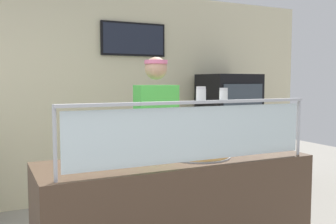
{
  "coord_description": "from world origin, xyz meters",
  "views": [
    {
      "loc": [
        -0.24,
        -2.15,
        1.54
      ],
      "look_at": [
        0.98,
        0.39,
        1.3
      ],
      "focal_mm": 40.12,
      "sensor_mm": 36.0,
      "label": 1
    }
  ],
  "objects_px": {
    "parmesan_shaker": "(201,95)",
    "pizza_tray": "(199,155)",
    "drink_fridge": "(228,133)",
    "pizza_server": "(202,152)",
    "pepper_flake_shaker": "(223,95)",
    "worker_figure": "(157,138)"
  },
  "relations": [
    {
      "from": "parmesan_shaker",
      "to": "pizza_tray",
      "type": "bearing_deg",
      "value": 61.79
    },
    {
      "from": "drink_fridge",
      "to": "parmesan_shaker",
      "type": "bearing_deg",
      "value": -128.85
    },
    {
      "from": "pizza_server",
      "to": "pepper_flake_shaker",
      "type": "height_order",
      "value": "pepper_flake_shaker"
    },
    {
      "from": "drink_fridge",
      "to": "pizza_server",
      "type": "bearing_deg",
      "value": -129.55
    },
    {
      "from": "pizza_server",
      "to": "parmesan_shaker",
      "type": "xyz_separation_m",
      "value": [
        -0.16,
        -0.25,
        0.46
      ]
    },
    {
      "from": "pizza_server",
      "to": "parmesan_shaker",
      "type": "relative_size",
      "value": 2.9
    },
    {
      "from": "pizza_server",
      "to": "pepper_flake_shaker",
      "type": "distance_m",
      "value": 0.51
    },
    {
      "from": "pizza_server",
      "to": "parmesan_shaker",
      "type": "height_order",
      "value": "parmesan_shaker"
    },
    {
      "from": "pizza_tray",
      "to": "pizza_server",
      "type": "relative_size",
      "value": 1.74
    },
    {
      "from": "parmesan_shaker",
      "to": "pepper_flake_shaker",
      "type": "distance_m",
      "value": 0.18
    },
    {
      "from": "pizza_server",
      "to": "pepper_flake_shaker",
      "type": "xyz_separation_m",
      "value": [
        0.02,
        -0.25,
        0.45
      ]
    },
    {
      "from": "pizza_server",
      "to": "worker_figure",
      "type": "xyz_separation_m",
      "value": [
        -0.06,
        0.73,
        0.02
      ]
    },
    {
      "from": "pizza_server",
      "to": "parmesan_shaker",
      "type": "bearing_deg",
      "value": -133.2
    },
    {
      "from": "pepper_flake_shaker",
      "to": "drink_fridge",
      "type": "relative_size",
      "value": 0.05
    },
    {
      "from": "pizza_tray",
      "to": "parmesan_shaker",
      "type": "relative_size",
      "value": 5.05
    },
    {
      "from": "drink_fridge",
      "to": "pepper_flake_shaker",
      "type": "bearing_deg",
      "value": -125.67
    },
    {
      "from": "worker_figure",
      "to": "drink_fridge",
      "type": "height_order",
      "value": "worker_figure"
    },
    {
      "from": "pepper_flake_shaker",
      "to": "drink_fridge",
      "type": "distance_m",
      "value": 2.66
    },
    {
      "from": "parmesan_shaker",
      "to": "worker_figure",
      "type": "height_order",
      "value": "worker_figure"
    },
    {
      "from": "parmesan_shaker",
      "to": "pizza_server",
      "type": "bearing_deg",
      "value": 56.87
    },
    {
      "from": "pizza_server",
      "to": "pepper_flake_shaker",
      "type": "bearing_deg",
      "value": -94.52
    },
    {
      "from": "pizza_server",
      "to": "worker_figure",
      "type": "distance_m",
      "value": 0.73
    }
  ]
}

